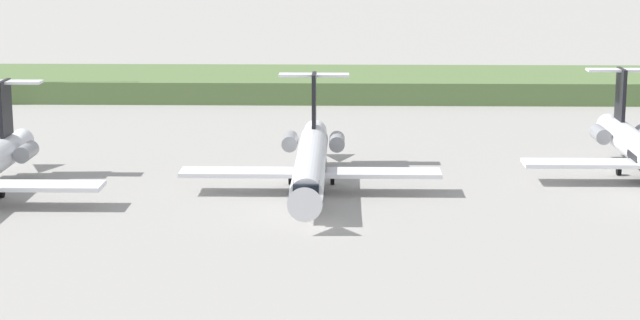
# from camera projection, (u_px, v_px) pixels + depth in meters

# --- Properties ---
(ground_plane) EXTENTS (500.00, 500.00, 0.00)m
(ground_plane) POSITION_uv_depth(u_px,v_px,m) (324.00, 151.00, 117.56)
(ground_plane) COLOR #9E9B96
(grass_berm) EXTENTS (320.00, 20.00, 2.92)m
(grass_berm) POSITION_uv_depth(u_px,v_px,m) (329.00, 84.00, 156.36)
(grass_berm) COLOR #597542
(grass_berm) RESTS_ON ground
(regional_jet_third) EXTENTS (22.81, 31.00, 9.00)m
(regional_jet_third) POSITION_uv_depth(u_px,v_px,m) (311.00, 161.00, 100.30)
(regional_jet_third) COLOR silver
(regional_jet_third) RESTS_ON ground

